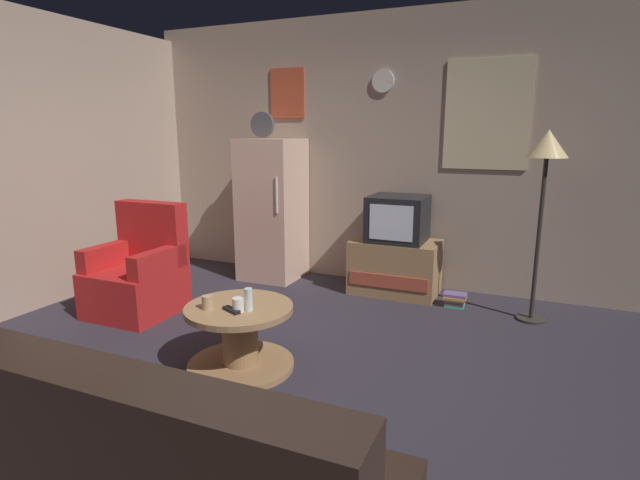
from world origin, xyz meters
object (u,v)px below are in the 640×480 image
fridge (272,209)px  standing_lamp (546,159)px  tv_stand (395,267)px  remote_control (231,310)px  mug_ceramic_tan (208,303)px  mug_ceramic_white (238,305)px  armchair (139,275)px  book_stack (455,299)px  crt_tv (398,219)px  wine_glass (249,299)px  coffee_table (240,337)px

fridge → standing_lamp: bearing=-5.6°
tv_stand → remote_control: bearing=-104.0°
fridge → mug_ceramic_tan: bearing=-72.1°
mug_ceramic_tan → mug_ceramic_white: bearing=11.9°
fridge → armchair: (-0.57, -1.41, -0.42)m
fridge → tv_stand: fridge is taller
tv_stand → mug_ceramic_white: mug_ceramic_white is taller
tv_stand → book_stack: (0.62, -0.18, -0.20)m
crt_tv → mug_ceramic_white: size_ratio=6.00×
standing_lamp → wine_glass: 2.60m
wine_glass → book_stack: (1.05, 1.86, -0.45)m
armchair → remote_control: bearing=-25.8°
crt_tv → wine_glass: (-0.44, -2.03, -0.23)m
crt_tv → wine_glass: bearing=-102.3°
standing_lamp → remote_control: bearing=-134.2°
book_stack → mug_ceramic_white: bearing=-120.1°
crt_tv → coffee_table: (-0.55, -1.98, -0.53)m
tv_stand → mug_ceramic_white: size_ratio=9.33×
wine_glass → book_stack: size_ratio=0.75×
standing_lamp → wine_glass: standing_lamp is taller
mug_ceramic_white → fridge: bearing=113.1°
mug_ceramic_white → mug_ceramic_tan: bearing=-168.1°
crt_tv → mug_ceramic_white: bearing=-103.5°
coffee_table → remote_control: (0.01, -0.11, 0.23)m
crt_tv → book_stack: crt_tv is taller
armchair → standing_lamp: bearing=19.8°
mug_ceramic_tan → remote_control: size_ratio=0.60×
mug_ceramic_white → wine_glass: bearing=37.1°
tv_stand → crt_tv: bearing=-4.8°
crt_tv → wine_glass: size_ratio=3.60×
mug_ceramic_white → crt_tv: bearing=76.5°
coffee_table → tv_stand: bearing=74.9°
standing_lamp → mug_ceramic_white: size_ratio=17.67×
crt_tv → mug_ceramic_tan: crt_tv is taller
standing_lamp → armchair: (-3.21, -1.15, -1.02)m
fridge → mug_ceramic_tan: 2.24m
armchair → mug_ceramic_white: bearing=-24.4°
mug_ceramic_tan → remote_control: mug_ceramic_tan is taller
fridge → coffee_table: fridge is taller
mug_ceramic_white → remote_control: size_ratio=0.60×
tv_stand → crt_tv: size_ratio=1.56×
mug_ceramic_tan → remote_control: (0.17, 0.02, -0.03)m
fridge → book_stack: bearing=-5.2°
coffee_table → mug_ceramic_tan: (-0.15, -0.13, 0.27)m
crt_tv → wine_glass: 2.09m
wine_glass → mug_ceramic_tan: bearing=-162.0°
armchair → book_stack: armchair is taller
standing_lamp → remote_control: standing_lamp is taller
standing_lamp → wine_glass: (-1.70, -1.78, -0.84)m
tv_stand → crt_tv: (0.01, -0.00, 0.48)m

